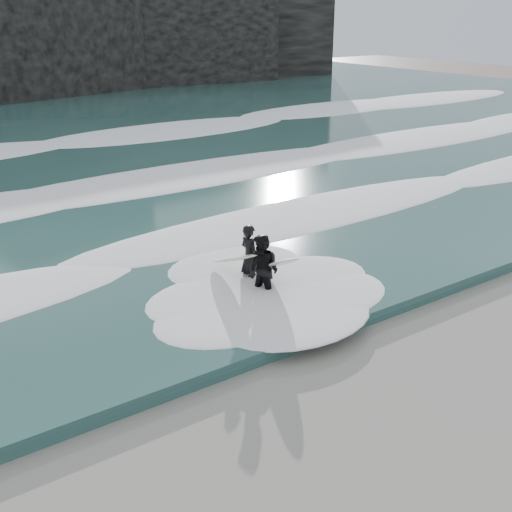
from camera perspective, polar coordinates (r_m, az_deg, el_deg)
name	(u,v)px	position (r m, az deg, el deg)	size (l,w,h in m)	color
ground	(430,422)	(11.23, 15.22, -14.04)	(120.00, 120.00, 0.00)	#82655A
foam_near	(168,244)	(17.35, -7.85, 1.04)	(60.00, 3.20, 0.20)	white
foam_mid	(73,187)	(23.51, -15.98, 5.88)	(60.00, 4.00, 0.24)	white
foam_far	(1,144)	(31.94, -21.72, 9.20)	(60.00, 4.80, 0.30)	white
surfer_left	(246,257)	(15.18, -0.88, -0.11)	(0.88, 1.87, 1.61)	black
surfer_right	(265,269)	(14.41, 0.81, -1.20)	(1.39, 2.10, 1.65)	black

